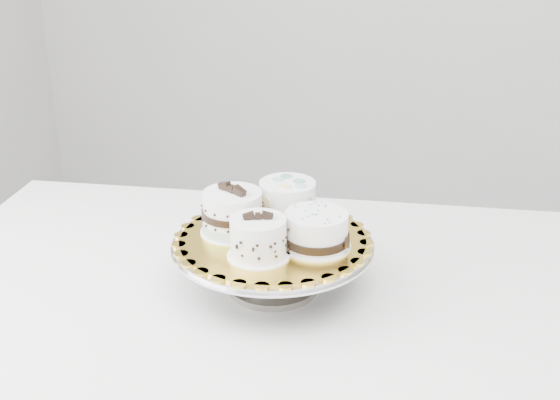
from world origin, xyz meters
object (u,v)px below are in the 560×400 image
(cake_dots, at_px, (287,201))
(cake_board, at_px, (273,239))
(table, at_px, (264,325))
(cake_swirl, at_px, (258,239))
(cake_ribbon, at_px, (317,231))
(cake_stand, at_px, (273,256))
(cake_banded, at_px, (233,214))

(cake_dots, bearing_deg, cake_board, -108.43)
(table, distance_m, cake_swirl, 0.21)
(table, bearing_deg, cake_swirl, -88.44)
(cake_ribbon, bearing_deg, cake_stand, 161.25)
(cake_board, height_order, cake_banded, cake_banded)
(cake_swirl, xyz_separation_m, cake_banded, (-0.07, 0.07, 0.00))
(cake_swirl, distance_m, cake_dots, 0.15)
(cake_dots, bearing_deg, cake_stand, -108.43)
(cake_banded, bearing_deg, cake_dots, 70.00)
(cake_dots, distance_m, cake_ribbon, 0.12)
(cake_banded, height_order, cake_dots, cake_banded)
(cake_board, distance_m, cake_ribbon, 0.09)
(cake_board, relative_size, cake_ribbon, 2.50)
(table, distance_m, cake_stand, 0.13)
(table, relative_size, cake_stand, 4.10)
(cake_stand, distance_m, cake_banded, 0.10)
(cake_stand, bearing_deg, cake_ribbon, -4.84)
(table, height_order, cake_ribbon, cake_ribbon)
(cake_ribbon, bearing_deg, table, 173.44)
(cake_board, relative_size, cake_banded, 2.36)
(table, bearing_deg, cake_ribbon, -2.03)
(cake_stand, xyz_separation_m, cake_swirl, (-0.00, -0.07, 0.07))
(table, bearing_deg, cake_stand, 50.51)
(cake_stand, height_order, cake_banded, cake_banded)
(table, height_order, cake_swirl, cake_swirl)
(cake_swirl, height_order, cake_dots, cake_swirl)
(cake_ribbon, bearing_deg, cake_dots, 118.96)
(table, relative_size, cake_banded, 10.53)
(cake_banded, distance_m, cake_dots, 0.11)
(cake_stand, distance_m, cake_swirl, 0.10)
(cake_banded, height_order, cake_ribbon, cake_banded)
(cake_swirl, distance_m, cake_banded, 0.10)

